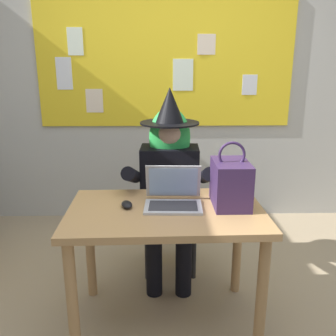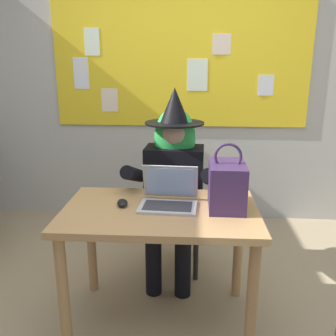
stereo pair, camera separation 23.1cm
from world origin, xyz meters
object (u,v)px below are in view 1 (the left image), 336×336
Objects in this scene: chair_at_desk at (169,204)px; computer_mouse at (127,204)px; laptop at (173,197)px; person_costumed at (170,174)px; handbag at (231,183)px; desk_main at (166,227)px.

computer_mouse is (-0.26, -0.67, 0.26)m from chair_at_desk.
computer_mouse is at bearing -21.99° from chair_at_desk.
computer_mouse is (-0.27, -0.03, -0.03)m from laptop.
laptop is at bearing 3.08° from person_costumed.
laptop is (0.00, -0.64, 0.30)m from chair_at_desk.
person_costumed reaches higher than computer_mouse.
handbag is (0.33, -0.65, 0.38)m from chair_at_desk.
chair_at_desk is at bearing 86.81° from desk_main.
desk_main is 1.27× the size of chair_at_desk.
chair_at_desk is 2.62× the size of laptop.
person_costumed is at bearing 86.30° from desk_main.
desk_main is 0.26m from computer_mouse.
desk_main is at bearing -23.45° from computer_mouse.
person_costumed reaches higher than laptop.
computer_mouse reaches higher than desk_main.
chair_at_desk is (0.04, 0.70, -0.14)m from desk_main.
handbag is at bearing 0.99° from laptop.
person_costumed is at bearing -1.41° from chair_at_desk.
desk_main is at bearing -171.49° from handbag.
laptop is at bearing 178.68° from handbag.
person_costumed reaches higher than desk_main.
chair_at_desk reaches higher than computer_mouse.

